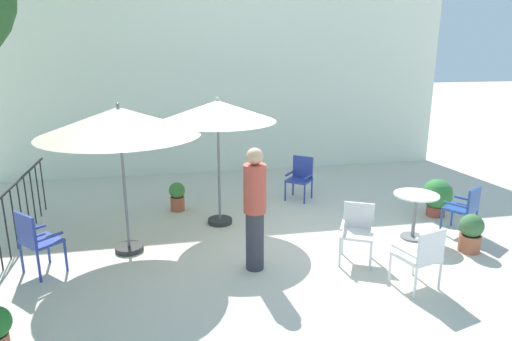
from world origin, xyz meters
The scene contains 15 objects.
ground_plane centered at (0.00, 0.00, 0.00)m, with size 60.00×60.00×0.00m, color beige.
villa_facade centered at (0.00, 4.49, 2.52)m, with size 11.36×0.30×5.05m, color white.
terrace_railing centered at (-3.90, 0.00, 0.68)m, with size 0.03×4.73×1.01m.
patio_umbrella_0 centered at (-0.61, 0.81, 2.03)m, with size 2.02×2.02×2.29m.
patio_umbrella_1 centered at (-2.16, -0.05, 2.04)m, with size 2.37×2.37×2.33m.
cafe_table_0 centered at (2.49, -0.48, 0.54)m, with size 0.73×0.73×0.77m.
patio_chair_0 centered at (1.22, 1.87, 0.50)m, with size 0.64×0.64×0.89m.
patio_chair_1 centered at (1.69, -2.01, 0.50)m, with size 0.59×0.60×0.87m.
patio_chair_2 centered at (3.41, -0.50, 0.50)m, with size 0.63×0.63×0.85m.
patio_chair_3 centered at (1.22, -1.05, 0.51)m, with size 0.63×0.63×0.87m.
patio_chair_4 centered at (-3.34, -0.59, 0.55)m, with size 0.65×0.65×0.94m.
potted_plant_1 centered at (3.45, 0.38, 0.40)m, with size 0.57×0.56×0.71m.
potted_plant_2 centered at (-1.34, 1.64, 0.30)m, with size 0.31×0.31×0.57m.
potted_plant_3 centered at (3.09, -1.12, 0.32)m, with size 0.36×0.36×0.61m.
standing_person centered at (-0.33, -1.02, 0.93)m, with size 0.45×0.45×1.79m.
Camera 1 is at (-1.49, -6.85, 3.11)m, focal length 31.69 mm.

